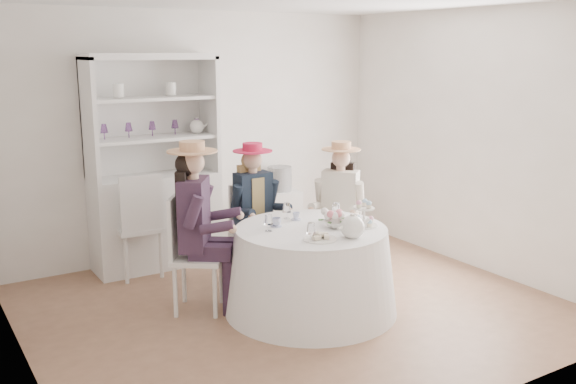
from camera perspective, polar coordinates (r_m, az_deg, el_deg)
ground at (r=5.90m, az=0.52°, el=-10.19°), size 4.50×4.50×0.00m
wall_back at (r=7.27m, az=-7.96°, el=5.08°), size 4.50×0.00×4.50m
wall_front at (r=4.01m, az=16.04°, el=-1.35°), size 4.50×0.00×4.50m
wall_left at (r=4.74m, az=-23.11°, el=0.20°), size 0.00×4.50×4.50m
wall_right at (r=6.98m, az=16.40°, el=4.38°), size 0.00×4.50×4.50m
tea_table at (r=5.71m, az=2.04°, el=-6.92°), size 1.53×1.53×0.76m
hutch at (r=6.92m, az=-11.76°, el=-0.08°), size 1.35×0.55×2.25m
side_table at (r=7.66m, az=-0.74°, el=-2.23°), size 0.47×0.47×0.65m
hatbox at (r=7.56m, az=-0.75°, el=1.20°), size 0.30×0.30×0.29m
guest_left at (r=5.62m, az=-8.07°, el=-2.22°), size 0.65×0.62×1.52m
guest_mid at (r=6.40m, az=-3.03°, el=-0.99°), size 0.50×0.52×1.39m
guest_right at (r=6.51m, az=4.62°, el=-0.80°), size 0.59×0.58×1.39m
spare_chair at (r=6.62m, az=-13.09°, el=-2.65°), size 0.47×0.47×1.09m
teacup_a at (r=5.61m, az=-1.06°, el=-2.75°), size 0.10×0.10×0.07m
teacup_b at (r=5.83m, az=0.72°, el=-2.21°), size 0.08×0.08×0.06m
teacup_c at (r=5.82m, az=3.67°, el=-2.25°), size 0.08×0.08×0.06m
flower_bowl at (r=5.60m, az=4.25°, el=-2.94°), size 0.22×0.22×0.05m
flower_arrangement at (r=5.66m, az=4.04°, el=-2.12°), size 0.18×0.18×0.07m
table_teapot at (r=5.31m, az=5.77°, el=-3.10°), size 0.28×0.20×0.21m
sandwich_plate at (r=5.24m, az=2.91°, el=-4.10°), size 0.27×0.27×0.06m
cupcake_stand at (r=5.66m, az=6.76°, el=-2.20°), size 0.24×0.24×0.23m
stemware_set at (r=5.57m, az=2.07°, el=-2.46°), size 0.81×0.78×0.15m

